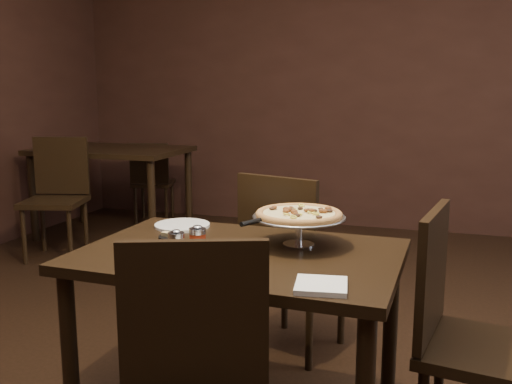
% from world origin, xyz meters
% --- Properties ---
extents(room, '(6.04, 7.04, 2.84)m').
position_xyz_m(room, '(0.06, 0.03, 1.40)').
color(room, black).
rests_on(room, ground).
extents(dining_table, '(1.22, 0.84, 0.74)m').
position_xyz_m(dining_table, '(-0.09, -0.09, 0.64)').
color(dining_table, black).
rests_on(dining_table, ground).
extents(background_table, '(1.30, 0.87, 0.81)m').
position_xyz_m(background_table, '(-2.20, 2.45, 0.71)').
color(background_table, black).
rests_on(background_table, ground).
extents(pizza_stand, '(0.36, 0.36, 0.15)m').
position_xyz_m(pizza_stand, '(0.10, 0.05, 0.86)').
color(pizza_stand, silver).
rests_on(pizza_stand, dining_table).
extents(parmesan_shaker, '(0.06, 0.06, 0.11)m').
position_xyz_m(parmesan_shaker, '(-0.28, -0.24, 0.79)').
color(parmesan_shaker, beige).
rests_on(parmesan_shaker, dining_table).
extents(pepper_flake_shaker, '(0.06, 0.06, 0.11)m').
position_xyz_m(pepper_flake_shaker, '(-0.23, -0.18, 0.79)').
color(pepper_flake_shaker, maroon).
rests_on(pepper_flake_shaker, dining_table).
extents(packet_caddy, '(0.09, 0.09, 0.07)m').
position_xyz_m(packet_caddy, '(-0.35, -0.16, 0.77)').
color(packet_caddy, black).
rests_on(packet_caddy, dining_table).
extents(napkin_stack, '(0.18, 0.18, 0.02)m').
position_xyz_m(napkin_stack, '(0.28, -0.40, 0.75)').
color(napkin_stack, white).
rests_on(napkin_stack, dining_table).
extents(plate_left, '(0.24, 0.24, 0.01)m').
position_xyz_m(plate_left, '(-0.46, 0.20, 0.75)').
color(plate_left, white).
rests_on(plate_left, dining_table).
extents(plate_near, '(0.24, 0.24, 0.01)m').
position_xyz_m(plate_near, '(-0.10, -0.38, 0.75)').
color(plate_near, white).
rests_on(plate_near, dining_table).
extents(serving_spatula, '(0.14, 0.14, 0.02)m').
position_xyz_m(serving_spatula, '(-0.04, -0.11, 0.86)').
color(serving_spatula, silver).
rests_on(serving_spatula, pizza_stand).
extents(chair_far, '(0.54, 0.54, 0.94)m').
position_xyz_m(chair_far, '(-0.08, 0.63, 0.51)').
color(chair_far, black).
rests_on(chair_far, ground).
extents(chair_side, '(0.50, 0.50, 0.93)m').
position_xyz_m(chair_side, '(0.72, -0.04, 0.51)').
color(chair_side, black).
rests_on(chair_side, ground).
extents(bg_chair_far, '(0.47, 0.47, 0.82)m').
position_xyz_m(bg_chair_far, '(-2.11, 3.03, 0.45)').
color(bg_chair_far, black).
rests_on(bg_chair_far, ground).
extents(bg_chair_near, '(0.55, 0.55, 0.96)m').
position_xyz_m(bg_chair_near, '(-2.30, 1.77, 0.52)').
color(bg_chair_near, black).
rests_on(bg_chair_near, ground).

